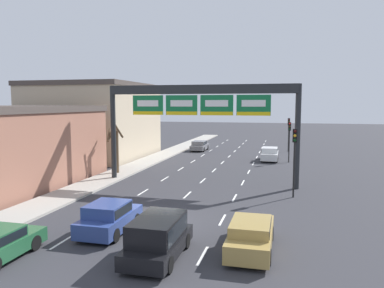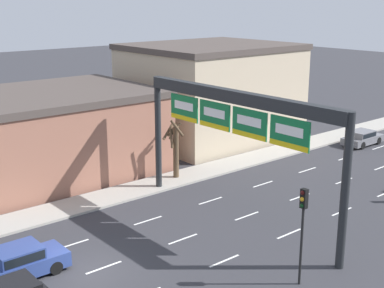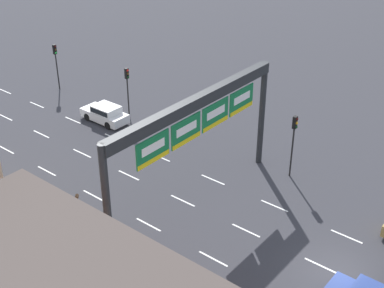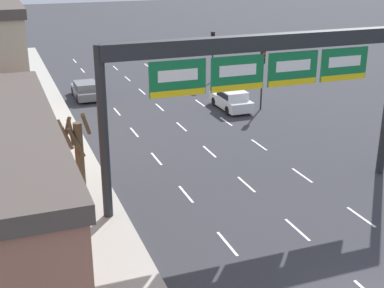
{
  "view_description": "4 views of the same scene",
  "coord_description": "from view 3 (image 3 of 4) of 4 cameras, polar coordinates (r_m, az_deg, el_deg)",
  "views": [
    {
      "loc": [
        6.52,
        -18.7,
        6.31
      ],
      "look_at": [
        -0.85,
        10.76,
        3.06
      ],
      "focal_mm": 35.0,
      "sensor_mm": 36.0,
      "label": 1
    },
    {
      "loc": [
        20.9,
        -10.9,
        12.76
      ],
      "look_at": [
        -1.38,
        7.81,
        4.8
      ],
      "focal_mm": 50.0,
      "sensor_mm": 36.0,
      "label": 2
    },
    {
      "loc": [
        -22.15,
        -7.72,
        20.18
      ],
      "look_at": [
        2.61,
        12.33,
        2.7
      ],
      "focal_mm": 50.0,
      "sensor_mm": 36.0,
      "label": 3
    },
    {
      "loc": [
        -11.36,
        -11.43,
        11.45
      ],
      "look_at": [
        -2.13,
        13.27,
        1.71
      ],
      "focal_mm": 50.0,
      "sensor_mm": 36.0,
      "label": 4
    }
  ],
  "objects": [
    {
      "name": "ground_plane",
      "position": [
        30.95,
        15.28,
        -13.21
      ],
      "size": [
        220.0,
        220.0,
        0.0
      ],
      "primitive_type": "plane",
      "color": "#333338"
    },
    {
      "name": "traffic_light_near_gantry",
      "position": [
        52.33,
        -14.32,
        8.91
      ],
      "size": [
        0.3,
        0.35,
        4.45
      ],
      "color": "black",
      "rests_on": "ground_plane"
    },
    {
      "name": "tree_bare_second",
      "position": [
        29.93,
        -12.79,
        -8.41
      ],
      "size": [
        1.57,
        1.64,
        4.38
      ],
      "color": "brown",
      "rests_on": "sidewalk_left"
    },
    {
      "name": "traffic_light_mid_block",
      "position": [
        36.91,
        10.82,
        1.04
      ],
      "size": [
        0.3,
        0.35,
        4.66
      ],
      "color": "black",
      "rests_on": "ground_plane"
    },
    {
      "name": "lane_dashes",
      "position": [
        36.72,
        -4.0,
        -4.65
      ],
      "size": [
        6.72,
        67.0,
        0.01
      ],
      "color": "white",
      "rests_on": "ground_plane"
    },
    {
      "name": "car_white",
      "position": [
        45.7,
        -9.25,
        3.27
      ],
      "size": [
        1.84,
        4.26,
        1.5
      ],
      "color": "silver",
      "rests_on": "ground_plane"
    },
    {
      "name": "traffic_light_far_end",
      "position": [
        45.53,
        -6.91,
        6.55
      ],
      "size": [
        0.3,
        0.35,
        4.37
      ],
      "color": "black",
      "rests_on": "ground_plane"
    },
    {
      "name": "sign_gantry",
      "position": [
        31.47,
        0.56,
        2.65
      ],
      "size": [
        15.22,
        0.7,
        7.8
      ],
      "color": "#232628",
      "rests_on": "ground_plane"
    }
  ]
}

